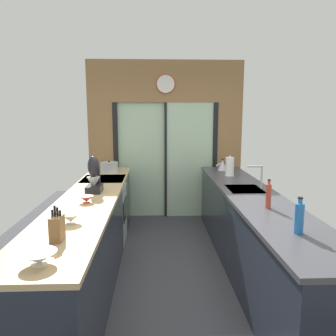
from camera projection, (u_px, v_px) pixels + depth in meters
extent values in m
cube|color=#38383D|center=(171.00, 261.00, 4.08)|extent=(5.04, 7.60, 0.02)
cube|color=olive|center=(166.00, 81.00, 5.46)|extent=(2.64, 0.08, 0.70)
cube|color=#B2D1AD|center=(142.00, 161.00, 5.69)|extent=(0.80, 0.02, 2.00)
cube|color=#B2D1AD|center=(190.00, 161.00, 5.69)|extent=(0.80, 0.02, 2.00)
cube|color=black|center=(116.00, 161.00, 5.65)|extent=(0.08, 0.10, 2.00)
cube|color=black|center=(214.00, 160.00, 5.72)|extent=(0.08, 0.10, 2.00)
cube|color=black|center=(166.00, 161.00, 5.69)|extent=(0.04, 0.10, 2.00)
cube|color=olive|center=(102.00, 161.00, 5.64)|extent=(0.42, 0.08, 2.00)
cube|color=olive|center=(228.00, 160.00, 5.73)|extent=(0.42, 0.08, 2.00)
cylinder|color=white|center=(166.00, 84.00, 5.41)|extent=(0.29, 0.03, 0.29)
torus|color=#DB4C23|center=(166.00, 84.00, 5.41)|extent=(0.31, 0.02, 0.31)
cube|color=#1E232D|center=(79.00, 261.00, 3.06)|extent=(0.58, 2.55, 0.88)
cube|color=#1E232D|center=(110.00, 200.00, 5.23)|extent=(0.58, 0.65, 0.88)
cube|color=tan|center=(90.00, 197.00, 3.60)|extent=(0.62, 3.80, 0.04)
cube|color=#1E232D|center=(251.00, 234.00, 3.75)|extent=(0.58, 3.80, 0.88)
cube|color=#3D3D42|center=(252.00, 196.00, 3.67)|extent=(0.62, 3.80, 0.04)
cube|color=#B7BABC|center=(245.00, 191.00, 3.92)|extent=(0.40, 0.48, 0.05)
cylinder|color=#B7BABC|center=(262.00, 177.00, 3.90)|extent=(0.02, 0.02, 0.28)
cylinder|color=#B7BABC|center=(255.00, 166.00, 3.87)|extent=(0.18, 0.02, 0.02)
cube|color=#B7BABC|center=(104.00, 212.00, 4.61)|extent=(0.58, 0.60, 0.88)
cube|color=black|center=(125.00, 209.00, 4.62)|extent=(0.01, 0.48, 0.28)
cube|color=black|center=(103.00, 180.00, 4.53)|extent=(0.58, 0.60, 0.03)
cylinder|color=#B7BABC|center=(124.00, 190.00, 4.39)|extent=(0.02, 0.04, 0.04)
cylinder|color=#B7BABC|center=(125.00, 187.00, 4.56)|extent=(0.02, 0.04, 0.04)
cylinder|color=#B7BABC|center=(126.00, 184.00, 4.74)|extent=(0.02, 0.04, 0.04)
cylinder|color=silver|center=(39.00, 264.00, 1.95)|extent=(0.10, 0.10, 0.01)
cone|color=silver|center=(39.00, 258.00, 1.94)|extent=(0.21, 0.21, 0.07)
cylinder|color=silver|center=(71.00, 223.00, 2.69)|extent=(0.08, 0.08, 0.01)
cone|color=silver|center=(71.00, 218.00, 2.68)|extent=(0.17, 0.17, 0.07)
cylinder|color=#BC4C38|center=(86.00, 202.00, 3.31)|extent=(0.07, 0.07, 0.01)
cone|color=#BC4C38|center=(86.00, 199.00, 3.30)|extent=(0.15, 0.15, 0.06)
cube|color=brown|center=(57.00, 228.00, 2.31)|extent=(0.08, 0.14, 0.18)
cylinder|color=black|center=(52.00, 214.00, 2.29)|extent=(0.02, 0.02, 0.06)
cylinder|color=black|center=(55.00, 211.00, 2.29)|extent=(0.02, 0.02, 0.09)
cylinder|color=black|center=(57.00, 212.00, 2.29)|extent=(0.02, 0.02, 0.08)
cylinder|color=black|center=(60.00, 214.00, 2.29)|extent=(0.02, 0.02, 0.05)
cube|color=black|center=(94.00, 189.00, 3.75)|extent=(0.17, 0.26, 0.08)
cube|color=black|center=(95.00, 175.00, 3.82)|extent=(0.10, 0.08, 0.20)
ellipsoid|color=black|center=(93.00, 167.00, 3.69)|extent=(0.13, 0.12, 0.24)
cone|color=#B7BABC|center=(94.00, 182.00, 3.70)|extent=(0.15, 0.15, 0.13)
cylinder|color=#B7BABC|center=(109.00, 168.00, 5.00)|extent=(0.27, 0.27, 0.15)
cylinder|color=#B7BABC|center=(109.00, 163.00, 4.98)|extent=(0.27, 0.27, 0.01)
sphere|color=black|center=(109.00, 162.00, 4.98)|extent=(0.03, 0.03, 0.03)
cone|color=#B7BABC|center=(223.00, 165.00, 5.18)|extent=(0.15, 0.15, 0.16)
sphere|color=black|center=(223.00, 159.00, 5.17)|extent=(0.03, 0.03, 0.03)
cylinder|color=#B7BABC|center=(218.00, 165.00, 5.18)|extent=(0.08, 0.02, 0.07)
torus|color=black|center=(227.00, 165.00, 5.18)|extent=(0.11, 0.01, 0.11)
cylinder|color=#286BB7|center=(299.00, 219.00, 2.44)|extent=(0.07, 0.07, 0.23)
cylinder|color=#286BB7|center=(300.00, 201.00, 2.42)|extent=(0.03, 0.03, 0.04)
cylinder|color=black|center=(301.00, 198.00, 2.42)|extent=(0.04, 0.04, 0.01)
cylinder|color=#B23D2D|center=(268.00, 196.00, 3.10)|extent=(0.05, 0.05, 0.23)
cylinder|color=#B23D2D|center=(269.00, 182.00, 3.08)|extent=(0.02, 0.02, 0.04)
cylinder|color=black|center=(269.00, 180.00, 3.07)|extent=(0.03, 0.03, 0.01)
cylinder|color=#B7BABC|center=(229.00, 176.00, 4.71)|extent=(0.14, 0.14, 0.01)
cylinder|color=white|center=(230.00, 166.00, 4.69)|extent=(0.12, 0.12, 0.26)
sphere|color=#B7BABC|center=(230.00, 156.00, 4.67)|extent=(0.03, 0.03, 0.03)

